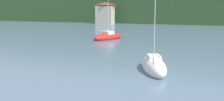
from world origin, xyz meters
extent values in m
ellipsoid|color=#264223|center=(-29.30, 159.88, 7.32)|extent=(246.40, 38.76, 49.87)
cube|color=#BCB29E|center=(-37.12, 111.93, 3.45)|extent=(6.99, 3.16, 6.89)
pyramid|color=brown|center=(-37.12, 111.93, 7.92)|extent=(7.34, 3.31, 1.10)
ellipsoid|color=red|center=(-11.70, 63.26, 0.36)|extent=(4.12, 7.08, 1.60)
cylinder|color=#B7B7BC|center=(-11.70, 63.26, 4.45)|extent=(0.08, 0.08, 7.31)
cylinder|color=#ADADB2|center=(-12.02, 62.25, 1.68)|extent=(0.70, 2.03, 0.07)
cube|color=silver|center=(-11.70, 63.26, 1.14)|extent=(1.95, 1.97, 0.68)
ellipsoid|color=white|center=(2.33, 43.41, 0.38)|extent=(4.30, 6.16, 1.67)
cylinder|color=#B7B7BC|center=(2.33, 43.41, 3.85)|extent=(0.07, 0.07, 6.03)
cylinder|color=#ADADB2|center=(2.83, 42.44, 1.56)|extent=(1.04, 1.98, 0.06)
cube|color=silver|center=(2.33, 43.41, 1.10)|extent=(1.56, 1.78, 0.52)
camera|label=1|loc=(8.05, 23.19, 4.98)|focal=40.40mm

